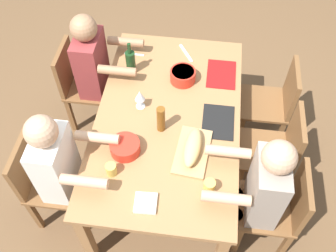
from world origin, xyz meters
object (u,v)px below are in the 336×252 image
object	(u,v)px
chair_near_left	(280,207)
chair_far_right	(80,82)
serving_bowl_fruit	(183,75)
cup_far_left	(111,169)
diner_far_right	(97,67)
wine_glass	(140,96)
diner_far_left	(62,166)
cutting_board	(192,152)
dining_table	(168,123)
cup_near_left	(209,187)
wine_bottle	(131,62)
chair_near_right	(275,101)
chair_far_left	(44,179)
beer_bottle	(161,119)
serving_bowl_salad	(125,147)
napkin_stack	(146,203)
bread_loaf	(193,147)
diner_near_left	(259,189)

from	to	relation	value
chair_near_left	chair_far_right	distance (m)	1.97
serving_bowl_fruit	cup_far_left	bearing A→B (deg)	157.56
diner_far_right	wine_glass	world-z (taller)	diner_far_right
diner_far_left	diner_far_right	distance (m)	0.98
diner_far_left	cutting_board	xyz separation A→B (m)	(0.20, -0.87, 0.05)
dining_table	chair_near_left	distance (m)	1.00
chair_near_left	cup_near_left	distance (m)	0.61
chair_far_right	wine_bottle	size ratio (longest dim) A/B	2.93
chair_near_right	chair_near_left	distance (m)	0.98
chair_far_left	wine_bottle	world-z (taller)	wine_bottle
chair_far_left	wine_glass	size ratio (longest dim) A/B	5.12
diner_far_right	beer_bottle	distance (m)	0.89
serving_bowl_salad	napkin_stack	xyz separation A→B (m)	(-0.38, -0.20, -0.04)
wine_glass	serving_bowl_fruit	bearing A→B (deg)	-42.32
bread_loaf	chair_far_left	bearing A→B (deg)	100.77
chair_far_right	bread_loaf	bearing A→B (deg)	-126.42
diner_far_right	napkin_stack	world-z (taller)	diner_far_right
cup_near_left	diner_near_left	bearing A→B (deg)	-76.78
chair_near_right	chair_far_right	world-z (taller)	same
diner_far_left	beer_bottle	xyz separation A→B (m)	(0.38, -0.63, 0.15)
cup_near_left	wine_glass	bearing A→B (deg)	40.83
dining_table	chair_far_left	world-z (taller)	chair_far_left
diner_far_right	wine_bottle	distance (m)	0.35
diner_far_right	bread_loaf	bearing A→B (deg)	-131.75
diner_far_left	dining_table	bearing A→B (deg)	-53.69
diner_far_right	serving_bowl_salad	xyz separation A→B (m)	(-0.83, -0.42, 0.09)
diner_far_left	bread_loaf	distance (m)	0.90
serving_bowl_fruit	cup_far_left	world-z (taller)	serving_bowl_fruit
beer_bottle	cutting_board	bearing A→B (deg)	-126.08
chair_far_left	cup_near_left	world-z (taller)	chair_far_left
cutting_board	wine_bottle	world-z (taller)	wine_bottle
dining_table	serving_bowl_fruit	size ratio (longest dim) A/B	8.91
wine_bottle	cup_near_left	distance (m)	1.22
chair_near_left	wine_bottle	bearing A→B (deg)	52.62
bread_loaf	cup_near_left	size ratio (longest dim) A/B	3.01
diner_far_right	wine_glass	size ratio (longest dim) A/B	7.23
diner_near_left	bread_loaf	bearing A→B (deg)	66.43
diner_far_right	beer_bottle	bearing A→B (deg)	-133.69
cup_near_left	diner_far_right	bearing A→B (deg)	43.50
chair_near_right	wine_glass	xyz separation A→B (m)	(-0.42, 1.07, 0.37)
cup_far_left	dining_table	bearing A→B (deg)	-30.62
chair_near_left	serving_bowl_salad	xyz separation A→B (m)	(0.16, 1.10, 0.31)
wine_bottle	cutting_board	bearing A→B (deg)	-142.07
chair_near_left	diner_far_right	distance (m)	1.82
chair_near_right	cutting_board	bearing A→B (deg)	140.44
chair_far_left	chair_far_right	distance (m)	0.98
chair_far_left	beer_bottle	bearing A→B (deg)	-65.19
diner_far_left	cup_far_left	bearing A→B (deg)	-94.52
dining_table	chair_far_right	world-z (taller)	chair_far_right
chair_near_right	diner_far_right	world-z (taller)	diner_far_right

